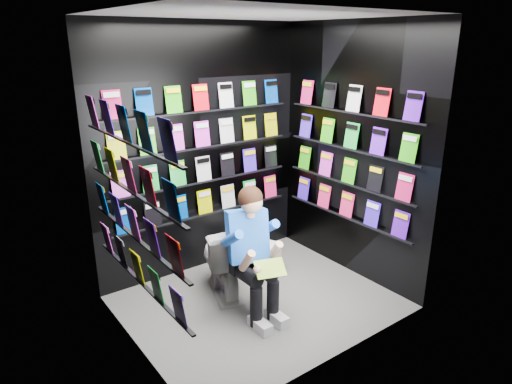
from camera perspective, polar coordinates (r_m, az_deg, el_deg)
floor at (r=4.53m, az=0.31°, el=-13.59°), size 2.40×2.40×0.00m
ceiling at (r=3.84m, az=0.38°, el=21.36°), size 2.40×2.40×0.00m
wall_back at (r=4.81m, az=-6.85°, el=5.05°), size 2.40×0.04×2.60m
wall_front at (r=3.29m, az=10.83°, el=-1.57°), size 2.40×0.04×2.60m
wall_left at (r=3.45m, az=-15.85°, el=-1.01°), size 0.04×2.00×2.60m
wall_right at (r=4.79m, az=11.96°, el=4.73°), size 0.04×2.00×2.60m
comics_back at (r=4.78m, az=-6.67°, el=5.05°), size 2.10×0.06×1.37m
comics_left at (r=3.46m, az=-15.39°, el=-0.84°), size 0.06×1.70×1.37m
comics_right at (r=4.76m, az=11.72°, el=4.74°), size 0.06×1.70×1.37m
toilet at (r=4.52m, az=-4.03°, el=-8.36°), size 0.65×0.85×0.73m
longbox at (r=5.01m, az=0.51°, el=-8.26°), size 0.37×0.46×0.30m
longbox_lid at (r=4.93m, az=0.52°, el=-6.53°), size 0.39×0.49×0.03m
reader at (r=4.08m, az=-1.25°, el=-5.61°), size 0.69×0.82×1.30m
held_comic at (r=3.90m, az=1.78°, el=-9.51°), size 0.29×0.23×0.11m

